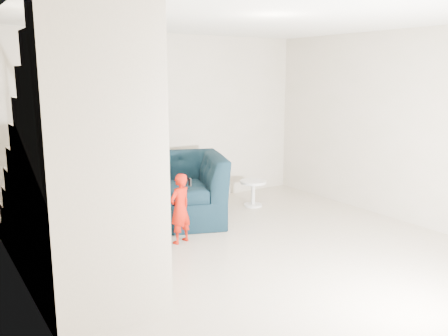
{
  "coord_description": "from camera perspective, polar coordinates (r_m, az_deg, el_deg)",
  "views": [
    {
      "loc": [
        -3.24,
        -4.02,
        2.1
      ],
      "look_at": [
        0.15,
        1.2,
        0.85
      ],
      "focal_mm": 38.0,
      "sensor_mm": 36.0,
      "label": 1
    }
  ],
  "objects": [
    {
      "name": "ceiling",
      "position": [
        5.2,
        6.13,
        17.91
      ],
      "size": [
        5.5,
        5.5,
        0.0
      ],
      "primitive_type": "plane",
      "rotation": [
        3.14,
        0.0,
        0.0
      ],
      "color": "silver",
      "rests_on": "back_wall"
    },
    {
      "name": "phone",
      "position": [
        5.87,
        -4.11,
        -1.73
      ],
      "size": [
        0.02,
        0.05,
        0.1
      ],
      "primitive_type": "cube",
      "rotation": [
        0.0,
        0.0,
        -0.06
      ],
      "color": "black",
      "rests_on": "toddler"
    },
    {
      "name": "toddler",
      "position": [
        5.94,
        -5.32,
        -4.87
      ],
      "size": [
        0.38,
        0.3,
        0.89
      ],
      "primitive_type": "imported",
      "rotation": [
        0.0,
        0.0,
        3.46
      ],
      "color": "#921404",
      "rests_on": "floor"
    },
    {
      "name": "throw",
      "position": [
        6.59,
        -11.18,
        -2.0
      ],
      "size": [
        0.06,
        0.55,
        0.62
      ],
      "primitive_type": "cube",
      "color": "black",
      "rests_on": "armchair"
    },
    {
      "name": "floor",
      "position": [
        5.58,
        5.53,
        -10.83
      ],
      "size": [
        5.5,
        5.5,
        0.0
      ],
      "primitive_type": "plane",
      "color": "tan",
      "rests_on": "ground"
    },
    {
      "name": "right_wall",
      "position": [
        7.05,
        21.92,
        4.43
      ],
      "size": [
        0.0,
        5.5,
        5.5
      ],
      "primitive_type": "plane",
      "rotation": [
        1.57,
        0.0,
        -1.57
      ],
      "color": "#A49C85",
      "rests_on": "floor"
    },
    {
      "name": "cushion",
      "position": [
        7.03,
        -8.17,
        -0.04
      ],
      "size": [
        0.4,
        0.19,
        0.39
      ],
      "primitive_type": "cube",
      "rotation": [
        0.21,
        0.0,
        0.0
      ],
      "color": "black",
      "rests_on": "armchair"
    },
    {
      "name": "staircase",
      "position": [
        4.88,
        -17.3,
        -2.86
      ],
      "size": [
        1.02,
        3.03,
        3.62
      ],
      "color": "#ADA089",
      "rests_on": "floor"
    },
    {
      "name": "armchair",
      "position": [
        6.81,
        -6.35,
        -2.49
      ],
      "size": [
        1.85,
        1.74,
        0.96
      ],
      "primitive_type": "imported",
      "rotation": [
        0.0,
        0.0,
        -0.37
      ],
      "color": "black",
      "rests_on": "floor"
    },
    {
      "name": "left_wall",
      "position": [
        4.16,
        -22.16,
        0.1
      ],
      "size": [
        0.0,
        5.5,
        5.5
      ],
      "primitive_type": "plane",
      "rotation": [
        1.57,
        0.0,
        1.57
      ],
      "color": "#A49C85",
      "rests_on": "floor"
    },
    {
      "name": "back_wall",
      "position": [
        7.54,
        -7.43,
        5.55
      ],
      "size": [
        5.0,
        0.0,
        5.0
      ],
      "primitive_type": "plane",
      "rotation": [
        1.57,
        0.0,
        0.0
      ],
      "color": "#A49C85",
      "rests_on": "floor"
    },
    {
      "name": "side_table",
      "position": [
        7.59,
        3.53,
        -2.54
      ],
      "size": [
        0.42,
        0.42,
        0.42
      ],
      "color": "silver",
      "rests_on": "floor"
    }
  ]
}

